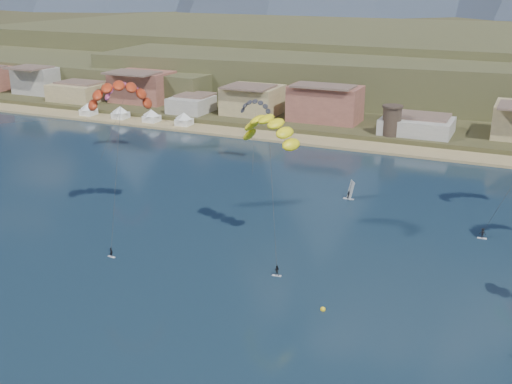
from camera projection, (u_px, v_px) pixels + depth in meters
ground at (155, 337)px, 81.78m from camera, size 2400.00×2400.00×0.00m
beach at (366, 146)px, 173.06m from camera, size 2200.00×12.00×0.90m
land at (496, 29)px, 564.46m from camera, size 2200.00×900.00×4.00m
foothills at (494, 64)px, 270.49m from camera, size 940.00×210.00×18.00m
town at (258, 98)px, 199.88m from camera, size 400.00×24.00×12.00m
watchtower at (392, 120)px, 176.02m from camera, size 5.82×5.82×8.60m
beach_tents at (135, 111)px, 201.58m from camera, size 43.40×6.40×5.00m
kitesurfer_red at (119, 91)px, 110.91m from camera, size 13.05×19.35×29.72m
kitesurfer_yellow at (270, 125)px, 101.50m from camera, size 12.43×13.94×25.05m
distant_kite_pink at (123, 88)px, 160.03m from camera, size 10.66×9.13×20.82m
distant_kite_dark at (255, 104)px, 150.95m from camera, size 8.17×6.33×18.16m
windsurfer at (349, 193)px, 132.03m from camera, size 2.28×2.48×4.03m
buoy at (323, 309)px, 88.26m from camera, size 0.77×0.77×0.77m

